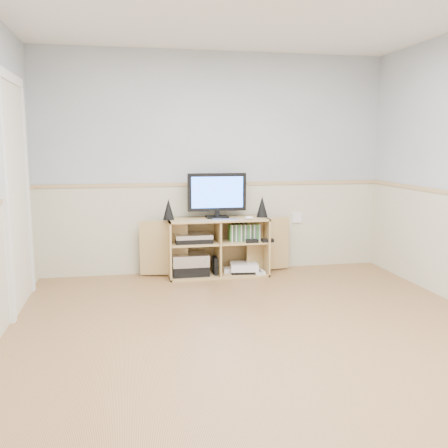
{
  "coord_description": "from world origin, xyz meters",
  "views": [
    {
      "loc": [
        -1.01,
        -3.42,
        1.46
      ],
      "look_at": [
        -0.1,
        1.2,
        0.72
      ],
      "focal_mm": 40.0,
      "sensor_mm": 36.0,
      "label": 1
    }
  ],
  "objects": [
    {
      "name": "wall_outlet",
      "position": [
        1.0,
        2.23,
        0.6
      ],
      "size": [
        0.12,
        0.03,
        0.12
      ],
      "primitive_type": "cube",
      "color": "white",
      "rests_on": "wall_back"
    },
    {
      "name": "speaker_right",
      "position": [
        0.51,
        2.03,
        0.77
      ],
      "size": [
        0.13,
        0.13,
        0.24
      ],
      "primitive_type": "cone",
      "color": "black",
      "rests_on": "media_cabinet"
    },
    {
      "name": "monitor",
      "position": [
        -0.01,
        2.06,
        0.92
      ],
      "size": [
        0.66,
        0.18,
        0.5
      ],
      "color": "black",
      "rests_on": "media_cabinet"
    },
    {
      "name": "mouse",
      "position": [
        0.32,
        1.87,
        0.67
      ],
      "size": [
        0.11,
        0.09,
        0.04
      ],
      "primitive_type": "ellipsoid",
      "rotation": [
        0.0,
        0.0,
        -0.36
      ],
      "color": "white",
      "rests_on": "media_cabinet"
    },
    {
      "name": "media_cabinet",
      "position": [
        -0.01,
        2.06,
        0.33
      ],
      "size": [
        1.74,
        0.42,
        0.65
      ],
      "color": "tan",
      "rests_on": "floor"
    },
    {
      "name": "speaker_left",
      "position": [
        -0.56,
        2.03,
        0.77
      ],
      "size": [
        0.13,
        0.13,
        0.23
      ],
      "primitive_type": "cone",
      "color": "black",
      "rests_on": "media_cabinet"
    },
    {
      "name": "av_components",
      "position": [
        -0.31,
        2.01,
        0.22
      ],
      "size": [
        0.5,
        0.3,
        0.47
      ],
      "color": "black",
      "rests_on": "media_cabinet"
    },
    {
      "name": "keyboard",
      "position": [
        0.05,
        1.87,
        0.66
      ],
      "size": [
        0.3,
        0.16,
        0.01
      ],
      "primitive_type": "cube",
      "rotation": [
        0.0,
        0.0,
        -0.16
      ],
      "color": "silver",
      "rests_on": "media_cabinet"
    },
    {
      "name": "room",
      "position": [
        -0.06,
        0.12,
        1.22
      ],
      "size": [
        4.04,
        4.54,
        2.54
      ],
      "color": "#AD844D",
      "rests_on": "ground"
    },
    {
      "name": "game_cases",
      "position": [
        0.29,
        1.99,
        0.48
      ],
      "size": [
        0.34,
        0.13,
        0.19
      ],
      "primitive_type": "cube",
      "color": "#3F8C3F",
      "rests_on": "media_cabinet"
    },
    {
      "name": "game_consoles",
      "position": [
        0.28,
        2.0,
        0.07
      ],
      "size": [
        0.46,
        0.3,
        0.11
      ],
      "color": "white",
      "rests_on": "media_cabinet"
    }
  ]
}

